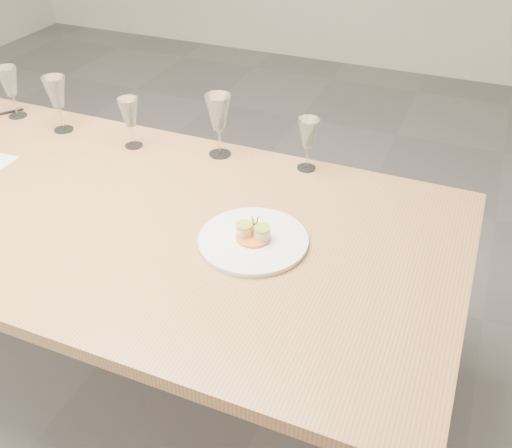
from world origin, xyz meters
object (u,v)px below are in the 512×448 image
at_px(dinner_plate, 253,239).
at_px(wine_glass_2, 129,113).
at_px(dining_table, 69,212).
at_px(ballpoint_pen, 5,113).
at_px(wine_glass_3, 218,114).
at_px(wine_glass_0, 9,82).
at_px(wine_glass_1, 56,94).
at_px(wine_glass_4, 308,135).

height_order(dinner_plate, wine_glass_2, wine_glass_2).
xyz_separation_m(dining_table, ballpoint_pen, (-0.58, 0.39, 0.07)).
xyz_separation_m(ballpoint_pen, wine_glass_3, (0.92, 0.03, 0.15)).
distance_m(wine_glass_0, wine_glass_2, 0.55).
bearing_deg(wine_glass_1, wine_glass_0, 172.93).
height_order(wine_glass_2, wine_glass_4, wine_glass_2).
bearing_deg(wine_glass_4, wine_glass_1, -175.27).
distance_m(dinner_plate, wine_glass_2, 0.71).
height_order(wine_glass_0, wine_glass_3, wine_glass_3).
distance_m(ballpoint_pen, wine_glass_3, 0.93).
distance_m(dining_table, wine_glass_1, 0.50).
xyz_separation_m(dining_table, wine_glass_4, (0.64, 0.44, 0.19)).
height_order(ballpoint_pen, wine_glass_2, wine_glass_2).
xyz_separation_m(wine_glass_2, wine_glass_4, (0.61, 0.08, -0.00)).
xyz_separation_m(dinner_plate, wine_glass_1, (-0.91, 0.36, 0.13)).
distance_m(dinner_plate, ballpoint_pen, 1.28).
bearing_deg(dinner_plate, dining_table, 179.72).
distance_m(dinner_plate, wine_glass_1, 0.99).
relative_size(wine_glass_2, wine_glass_3, 0.83).
xyz_separation_m(ballpoint_pen, wine_glass_4, (1.22, 0.05, 0.12)).
xyz_separation_m(dining_table, dinner_plate, (0.63, -0.00, 0.08)).
bearing_deg(dining_table, wine_glass_2, 85.82).
xyz_separation_m(dining_table, wine_glass_1, (-0.28, 0.36, 0.21)).
relative_size(wine_glass_0, wine_glass_2, 1.10).
height_order(dining_table, dinner_plate, dinner_plate).
bearing_deg(wine_glass_0, wine_glass_3, 1.52).
bearing_deg(wine_glass_3, wine_glass_1, -175.10).
xyz_separation_m(dinner_plate, wine_glass_3, (-0.30, 0.42, 0.14)).
height_order(dinner_plate, wine_glass_3, wine_glass_3).
bearing_deg(ballpoint_pen, wine_glass_1, -59.55).
bearing_deg(dinner_plate, wine_glass_1, 158.29).
bearing_deg(wine_glass_4, wine_glass_2, -172.11).
distance_m(dining_table, ballpoint_pen, 0.70).
bearing_deg(wine_glass_0, wine_glass_2, -4.01).
distance_m(ballpoint_pen, wine_glass_1, 0.33).
bearing_deg(wine_glass_2, ballpoint_pen, 176.84).
distance_m(wine_glass_3, wine_glass_4, 0.31).
xyz_separation_m(ballpoint_pen, wine_glass_2, (0.61, -0.03, 0.12)).
bearing_deg(ballpoint_pen, wine_glass_4, -52.40).
bearing_deg(wine_glass_3, dinner_plate, -54.32).
relative_size(wine_glass_1, wine_glass_4, 1.16).
bearing_deg(dining_table, wine_glass_0, 143.29).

